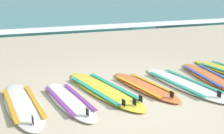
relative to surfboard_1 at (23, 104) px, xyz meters
name	(u,v)px	position (x,y,z in m)	size (l,w,h in m)	color
ground_plane	(134,99)	(1.86, -0.30, -0.04)	(80.00, 80.00, 0.00)	#C1B599
wave_foam_strip	(57,30)	(1.86, 7.28, 0.02)	(80.00, 1.20, 0.11)	white
surfboard_1	(23,104)	(0.00, 0.00, 0.00)	(0.74, 2.23, 0.18)	silver
surfboard_2	(69,100)	(0.76, -0.08, 0.00)	(0.77, 2.04, 0.18)	white
surfboard_3	(104,90)	(1.48, 0.22, 0.00)	(1.15, 2.55, 0.18)	yellow
surfboard_4	(144,86)	(2.28, 0.13, 0.00)	(0.88, 2.05, 0.18)	orange
surfboard_5	(183,84)	(3.07, 0.02, 0.00)	(0.91, 2.42, 0.18)	silver
surfboard_6	(209,77)	(3.84, 0.23, 0.00)	(0.72, 2.16, 0.18)	orange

